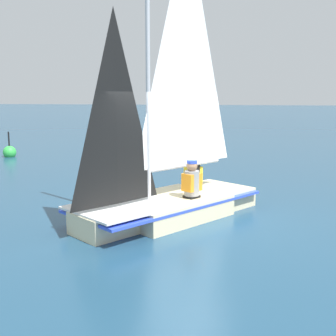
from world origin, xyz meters
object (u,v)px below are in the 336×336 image
sailor_helm (192,187)px  sailor_crew (193,179)px  sailboat_main (169,177)px  buoy_marker (10,152)px

sailor_helm → sailor_crew: bearing=-139.1°
sailboat_main → buoy_marker: size_ratio=5.39×
sailboat_main → buoy_marker: (-6.83, -8.51, -0.62)m
buoy_marker → sailboat_main: bearing=51.2°
sailor_helm → sailor_crew: same height
sailboat_main → sailor_helm: (-0.07, 0.45, -0.18)m
sailboat_main → sailor_crew: sailboat_main is taller
sailor_crew → sailboat_main: bearing=11.1°
sailor_helm → sailor_crew: 0.80m
sailor_helm → sailor_crew: (-0.79, -0.13, 0.00)m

